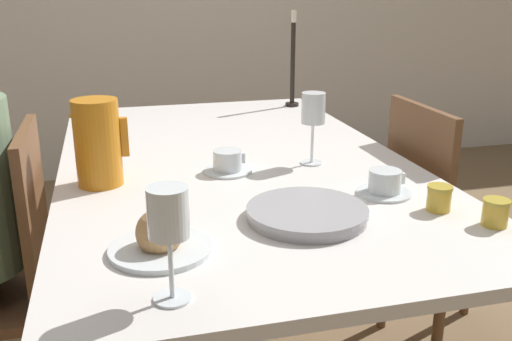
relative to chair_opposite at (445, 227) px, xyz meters
name	(u,v)px	position (x,y,z in m)	size (l,w,h in m)	color
dining_table	(235,187)	(-0.71, 0.10, 0.17)	(1.05, 1.79, 0.76)	silver
chair_opposite	(445,227)	(0.00, 0.00, 0.00)	(0.42, 0.42, 0.92)	brown
red_pitcher	(98,142)	(-1.11, -0.03, 0.38)	(0.15, 0.12, 0.23)	orange
wine_glass_water	(313,111)	(-0.49, 0.00, 0.43)	(0.07, 0.07, 0.22)	white
wine_glass_juice	(168,219)	(-1.00, -0.68, 0.42)	(0.07, 0.07, 0.21)	white
teacup_near_person	(385,184)	(-0.40, -0.30, 0.29)	(0.14, 0.14, 0.07)	silver
teacup_across	(228,163)	(-0.76, -0.02, 0.29)	(0.14, 0.14, 0.07)	silver
serving_tray	(307,213)	(-0.65, -0.40, 0.28)	(0.28, 0.28, 0.03)	#9E9EA3
bread_plate	(160,238)	(-1.00, -0.49, 0.30)	(0.21, 0.21, 0.10)	silver
jam_jar_amber	(439,197)	(-0.32, -0.43, 0.30)	(0.06, 0.06, 0.06)	gold
jam_jar_red	(496,211)	(-0.25, -0.55, 0.30)	(0.06, 0.06, 0.06)	gold
candlestick_tall	(293,68)	(-0.28, 0.83, 0.43)	(0.06, 0.06, 0.41)	black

